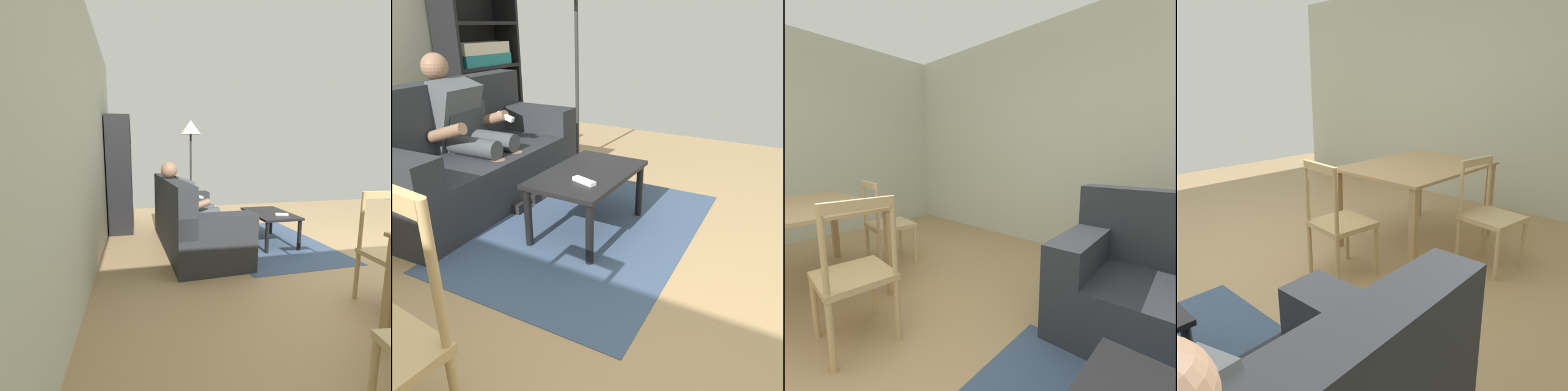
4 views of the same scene
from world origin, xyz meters
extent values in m
cube|color=beige|center=(0.00, 3.04, 1.37)|extent=(6.19, 0.12, 2.75)
cube|color=#282B30|center=(0.44, 1.75, 0.52)|extent=(0.28, 0.86, 0.23)
cube|color=tan|center=(-1.48, 0.53, 0.75)|extent=(1.32, 0.98, 0.02)
cube|color=tan|center=(-2.09, 0.97, 0.37)|extent=(0.06, 0.06, 0.74)
cube|color=tan|center=(-0.87, 0.97, 0.37)|extent=(0.06, 0.06, 0.74)
cube|color=#D1B27F|center=(-1.48, 1.32, 0.43)|extent=(0.47, 0.47, 0.04)
cylinder|color=#D1B27F|center=(-1.27, 1.49, 0.21)|extent=(0.04, 0.04, 0.43)
cylinder|color=#D1B27F|center=(-1.64, 1.54, 0.21)|extent=(0.04, 0.04, 0.43)
cylinder|color=#D1B27F|center=(-1.32, 1.11, 0.21)|extent=(0.04, 0.04, 0.43)
cylinder|color=#D1B27F|center=(-1.69, 1.16, 0.21)|extent=(0.04, 0.04, 0.43)
cylinder|color=#D1B27F|center=(-1.32, 1.11, 0.67)|extent=(0.03, 0.03, 0.48)
cylinder|color=#D1B27F|center=(-1.69, 1.16, 0.67)|extent=(0.03, 0.03, 0.48)
cube|color=#D1B27F|center=(-1.50, 1.13, 0.87)|extent=(0.38, 0.08, 0.06)
cube|color=tan|center=(-0.52, 0.53, 0.43)|extent=(0.45, 0.45, 0.04)
cylinder|color=tan|center=(-0.69, 0.74, 0.22)|extent=(0.04, 0.04, 0.43)
cylinder|color=tan|center=(-0.72, 0.36, 0.22)|extent=(0.04, 0.04, 0.43)
cylinder|color=tan|center=(-0.31, 0.71, 0.22)|extent=(0.04, 0.04, 0.43)
cylinder|color=tan|center=(-0.34, 0.33, 0.22)|extent=(0.04, 0.04, 0.43)
cylinder|color=tan|center=(-0.31, 0.71, 0.69)|extent=(0.03, 0.03, 0.51)
cylinder|color=tan|center=(-0.34, 0.33, 0.69)|extent=(0.03, 0.03, 0.51)
cube|color=tan|center=(-0.33, 0.52, 0.91)|extent=(0.07, 0.38, 0.06)
camera|label=1|loc=(-2.22, 2.56, 1.26)|focal=25.42mm
camera|label=2|loc=(-0.94, -0.50, 1.36)|focal=36.46mm
camera|label=3|loc=(1.12, -0.09, 1.19)|focal=24.56mm
camera|label=4|loc=(1.40, 2.69, 1.51)|focal=35.65mm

